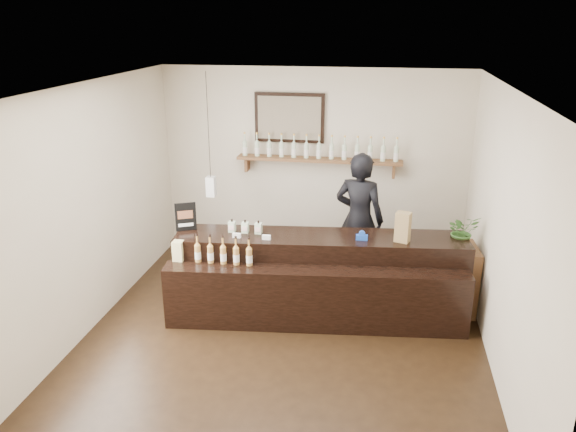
# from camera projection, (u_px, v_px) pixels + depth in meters

# --- Properties ---
(ground) EXTENTS (5.00, 5.00, 0.00)m
(ground) POSITION_uv_depth(u_px,v_px,m) (283.00, 335.00, 6.47)
(ground) COLOR black
(ground) RESTS_ON ground
(room_shell) EXTENTS (5.00, 5.00, 5.00)m
(room_shell) POSITION_uv_depth(u_px,v_px,m) (283.00, 194.00, 5.89)
(room_shell) COLOR beige
(room_shell) RESTS_ON ground
(back_wall_decor) EXTENTS (2.66, 0.96, 1.69)m
(back_wall_decor) POSITION_uv_depth(u_px,v_px,m) (302.00, 142.00, 8.10)
(back_wall_decor) COLOR brown
(back_wall_decor) RESTS_ON ground
(counter) EXTENTS (3.55, 1.28, 1.14)m
(counter) POSITION_uv_depth(u_px,v_px,m) (318.00, 280.00, 6.79)
(counter) COLOR black
(counter) RESTS_ON ground
(promo_sign) EXTENTS (0.24, 0.13, 0.36)m
(promo_sign) POSITION_uv_depth(u_px,v_px,m) (186.00, 217.00, 6.84)
(promo_sign) COLOR black
(promo_sign) RESTS_ON counter
(paper_bag) EXTENTS (0.20, 0.17, 0.36)m
(paper_bag) POSITION_uv_depth(u_px,v_px,m) (403.00, 227.00, 6.50)
(paper_bag) COLOR olive
(paper_bag) RESTS_ON counter
(tape_dispenser) EXTENTS (0.14, 0.06, 0.12)m
(tape_dispenser) POSITION_uv_depth(u_px,v_px,m) (362.00, 236.00, 6.59)
(tape_dispenser) COLOR #1946B2
(tape_dispenser) RESTS_ON counter
(side_cabinet) EXTENTS (0.47, 0.61, 0.84)m
(side_cabinet) POSITION_uv_depth(u_px,v_px,m) (457.00, 279.00, 6.90)
(side_cabinet) COLOR brown
(side_cabinet) RESTS_ON ground
(potted_plant) EXTENTS (0.47, 0.44, 0.41)m
(potted_plant) POSITION_uv_depth(u_px,v_px,m) (462.00, 231.00, 6.69)
(potted_plant) COLOR #3B692A
(potted_plant) RESTS_ON side_cabinet
(shopkeeper) EXTENTS (0.85, 0.67, 2.06)m
(shopkeeper) POSITION_uv_depth(u_px,v_px,m) (359.00, 211.00, 7.44)
(shopkeeper) COLOR black
(shopkeeper) RESTS_ON ground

